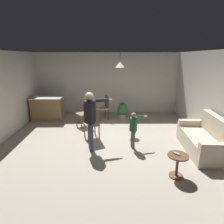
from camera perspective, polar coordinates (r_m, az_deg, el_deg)
ground at (r=5.79m, az=-1.68°, el=-9.03°), size 7.68×7.68×0.00m
wall_back at (r=8.49m, az=-1.33°, el=8.83°), size 6.40×0.10×2.70m
wall_right at (r=6.16m, az=29.55°, el=3.65°), size 0.10×6.40×2.70m
couch_floral at (r=5.68m, az=26.62°, el=-7.73°), size 0.95×1.85×1.00m
kitchen_counter at (r=7.99m, az=-19.26°, el=0.99°), size 1.26×0.66×0.95m
side_table_by_couch at (r=4.33m, az=19.51°, el=-14.62°), size 0.44×0.44×0.52m
person_adult at (r=4.95m, az=-6.63°, el=-0.99°), size 0.75×0.59×1.64m
person_child at (r=5.18m, az=6.68°, el=-4.45°), size 0.52×0.39×1.05m
dining_chair_by_counter at (r=7.63m, az=-2.36°, el=1.75°), size 0.55×0.55×1.00m
dining_chair_near_wall at (r=5.76m, az=-6.12°, el=-3.35°), size 0.56×0.56×1.00m
dining_chair_centre_back at (r=6.95m, az=-8.48°, el=0.09°), size 0.59×0.59×1.00m
potted_plant_corner at (r=7.76m, az=3.27°, el=0.74°), size 0.45×0.45×0.69m
spare_remote_on_table at (r=4.24m, az=19.33°, el=-12.08°), size 0.11×0.12×0.04m
ceiling_light_pendant at (r=6.59m, az=2.49°, el=14.42°), size 0.32×0.32×0.55m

